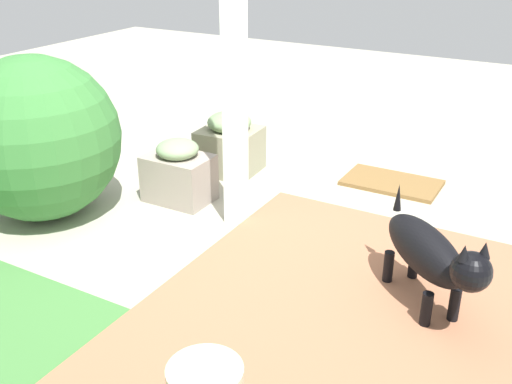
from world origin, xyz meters
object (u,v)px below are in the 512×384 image
(stone_planter_nearest, at_px, (230,144))
(dog, at_px, (430,254))
(porch_pillar, at_px, (234,52))
(stone_planter_near, at_px, (179,173))
(doormat, at_px, (392,183))
(round_shrub, at_px, (37,138))

(stone_planter_nearest, distance_m, dog, 2.13)
(porch_pillar, xyz_separation_m, stone_planter_nearest, (0.49, -0.72, -0.88))
(stone_planter_near, distance_m, doormat, 1.59)
(porch_pillar, bearing_deg, round_shrub, 24.20)
(dog, bearing_deg, stone_planter_near, -13.75)
(stone_planter_nearest, height_order, doormat, stone_planter_nearest)
(porch_pillar, height_order, stone_planter_near, porch_pillar)
(porch_pillar, xyz_separation_m, stone_planter_near, (0.52, -0.09, -0.90))
(porch_pillar, height_order, round_shrub, porch_pillar)
(round_shrub, distance_m, doormat, 2.52)
(porch_pillar, relative_size, round_shrub, 2.08)
(round_shrub, height_order, dog, round_shrub)
(stone_planter_nearest, relative_size, dog, 0.71)
(round_shrub, xyz_separation_m, doormat, (-1.87, -1.61, -0.52))
(dog, relative_size, doormat, 0.96)
(stone_planter_near, bearing_deg, round_shrub, 43.44)
(stone_planter_nearest, relative_size, stone_planter_near, 1.06)
(round_shrub, distance_m, dog, 2.51)
(stone_planter_near, bearing_deg, doormat, -140.75)
(porch_pillar, bearing_deg, stone_planter_nearest, -55.52)
(porch_pillar, distance_m, dog, 1.59)
(stone_planter_near, relative_size, round_shrub, 0.42)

